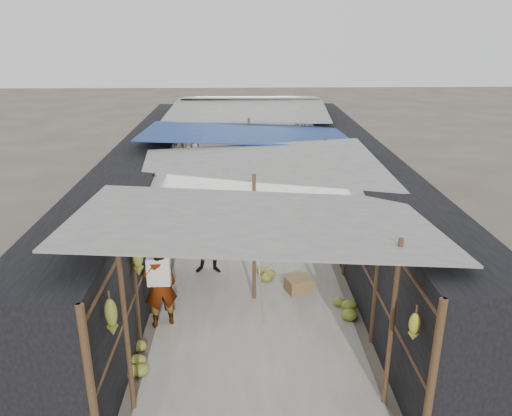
{
  "coord_description": "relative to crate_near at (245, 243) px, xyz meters",
  "views": [
    {
      "loc": [
        -0.22,
        -5.77,
        5.13
      ],
      "look_at": [
        0.09,
        4.89,
        1.25
      ],
      "focal_mm": 35.0,
      "sensor_mm": 36.0,
      "label": 1
    }
  ],
  "objects": [
    {
      "name": "ground",
      "position": [
        0.17,
        -5.39,
        -0.17
      ],
      "size": [
        80.0,
        80.0,
        0.0
      ],
      "primitive_type": "plane",
      "color": "#6B6356",
      "rests_on": "ground"
    },
    {
      "name": "stall_left",
      "position": [
        -2.53,
        1.11,
        0.98
      ],
      "size": [
        1.4,
        15.0,
        2.3
      ],
      "primitive_type": "cube",
      "color": "black",
      "rests_on": "ground"
    },
    {
      "name": "crate_back",
      "position": [
        -0.32,
        4.69,
        -0.03
      ],
      "size": [
        0.51,
        0.45,
        0.27
      ],
      "primitive_type": "cube",
      "rotation": [
        0.0,
        0.0,
        0.25
      ],
      "color": "olive",
      "rests_on": "ground"
    },
    {
      "name": "floor_bananas",
      "position": [
        0.04,
        -0.57,
        -0.0
      ],
      "size": [
        4.1,
        10.69,
        0.36
      ],
      "color": "olive",
      "rests_on": "ground"
    },
    {
      "name": "crate_near",
      "position": [
        0.0,
        0.0,
        0.0
      ],
      "size": [
        0.62,
        0.54,
        0.33
      ],
      "primitive_type": "cube",
      "rotation": [
        0.0,
        0.0,
        -0.18
      ],
      "color": "olive",
      "rests_on": "ground"
    },
    {
      "name": "shopper_blue",
      "position": [
        -0.75,
        -1.21,
        0.57
      ],
      "size": [
        0.74,
        0.59,
        1.47
      ],
      "primitive_type": "imported",
      "rotation": [
        0.0,
        0.0,
        -0.05
      ],
      "color": "#2047A1",
      "rests_on": "ground"
    },
    {
      "name": "vendor_elderly",
      "position": [
        -1.53,
        -3.26,
        0.65
      ],
      "size": [
        0.69,
        0.56,
        1.62
      ],
      "primitive_type": "imported",
      "rotation": [
        0.0,
        0.0,
        3.47
      ],
      "color": "white",
      "rests_on": "ground"
    },
    {
      "name": "market_canopy",
      "position": [
        0.19,
        1.45,
        2.24
      ],
      "size": [
        5.62,
        15.2,
        2.77
      ],
      "color": "brown",
      "rests_on": "ground"
    },
    {
      "name": "stall_right",
      "position": [
        2.87,
        1.11,
        0.98
      ],
      "size": [
        1.4,
        15.0,
        2.3
      ],
      "primitive_type": "cube",
      "color": "black",
      "rests_on": "ground"
    },
    {
      "name": "aisle_slab",
      "position": [
        0.17,
        1.11,
        -0.16
      ],
      "size": [
        3.6,
        16.0,
        0.02
      ],
      "primitive_type": "cube",
      "color": "#9E998E",
      "rests_on": "ground"
    },
    {
      "name": "crate_mid",
      "position": [
        1.09,
        -2.12,
        -0.01
      ],
      "size": [
        0.62,
        0.55,
        0.31
      ],
      "primitive_type": "cube",
      "rotation": [
        0.0,
        0.0,
        0.33
      ],
      "color": "olive",
      "rests_on": "ground"
    },
    {
      "name": "black_basin",
      "position": [
        1.35,
        3.06,
        -0.08
      ],
      "size": [
        0.59,
        0.59,
        0.18
      ],
      "primitive_type": "cylinder",
      "color": "black",
      "rests_on": "ground"
    },
    {
      "name": "vendor_seated",
      "position": [
        1.29,
        0.36,
        0.23
      ],
      "size": [
        0.42,
        0.57,
        0.79
      ],
      "primitive_type": "imported",
      "rotation": [
        0.0,
        0.0,
        -1.3
      ],
      "color": "#4D4A43",
      "rests_on": "ground"
    },
    {
      "name": "hanging_bananas",
      "position": [
        -0.08,
        1.11,
        1.5
      ],
      "size": [
        3.95,
        14.33,
        0.83
      ],
      "color": "olive",
      "rests_on": "ground"
    }
  ]
}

